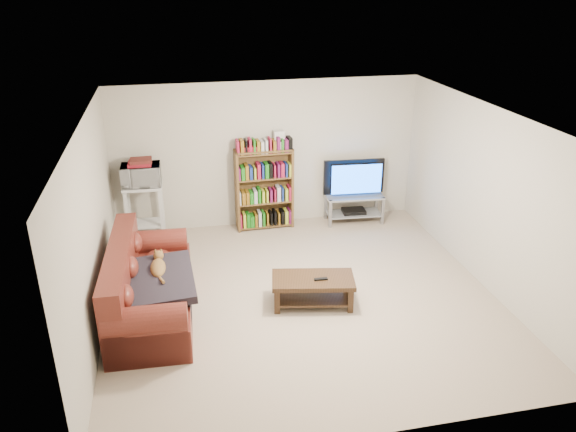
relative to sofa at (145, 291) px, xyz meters
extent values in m
plane|color=tan|center=(1.99, -0.01, -0.33)|extent=(5.00, 5.00, 0.00)
plane|color=white|center=(1.99, -0.01, 2.07)|extent=(5.00, 5.00, 0.00)
plane|color=beige|center=(1.99, 2.49, 0.87)|extent=(5.00, 0.00, 5.00)
plane|color=beige|center=(1.99, -2.51, 0.87)|extent=(5.00, 0.00, 5.00)
plane|color=beige|center=(-0.51, -0.01, 0.87)|extent=(0.00, 5.00, 5.00)
plane|color=beige|center=(4.49, -0.01, 0.87)|extent=(0.00, 5.00, 5.00)
cube|color=maroon|center=(0.09, 0.00, -0.12)|extent=(1.03, 2.22, 0.42)
cube|color=maroon|center=(-0.25, 0.01, 0.15)|extent=(0.35, 2.19, 0.91)
cube|color=maroon|center=(0.05, -0.97, -0.06)|extent=(0.90, 0.28, 0.54)
cube|color=maroon|center=(0.13, 0.97, -0.06)|extent=(0.90, 0.28, 0.54)
cube|color=black|center=(0.18, -0.16, 0.22)|extent=(0.89, 1.13, 0.19)
cube|color=#301F11|center=(2.09, -0.20, 0.02)|extent=(1.12, 0.70, 0.06)
cube|color=#301F11|center=(2.09, -0.20, -0.23)|extent=(1.01, 0.63, 0.03)
cube|color=#301F11|center=(1.60, -0.32, -0.17)|extent=(0.08, 0.08, 0.32)
cube|color=#301F11|center=(2.51, -0.49, -0.17)|extent=(0.08, 0.08, 0.32)
cube|color=#301F11|center=(1.67, 0.08, -0.17)|extent=(0.08, 0.08, 0.32)
cube|color=#301F11|center=(2.58, -0.09, -0.17)|extent=(0.08, 0.08, 0.32)
cube|color=black|center=(2.17, -0.27, 0.06)|extent=(0.17, 0.05, 0.02)
cube|color=#999EA3|center=(3.42, 2.20, 0.14)|extent=(0.99, 0.50, 0.03)
cube|color=#999EA3|center=(3.42, 2.20, -0.18)|extent=(0.94, 0.47, 0.02)
cube|color=gray|center=(2.96, 2.04, -0.09)|extent=(0.05, 0.05, 0.48)
cube|color=gray|center=(3.86, 1.98, -0.09)|extent=(0.05, 0.05, 0.48)
cube|color=gray|center=(2.98, 2.41, -0.09)|extent=(0.05, 0.05, 0.48)
cube|color=gray|center=(3.88, 2.35, -0.09)|extent=(0.05, 0.05, 0.48)
imported|color=black|center=(3.42, 2.20, 0.45)|extent=(1.04, 0.20, 0.60)
cube|color=black|center=(3.42, 2.20, -0.14)|extent=(0.40, 0.29, 0.06)
cube|color=brown|center=(1.45, 2.28, 0.35)|extent=(0.05, 0.29, 1.36)
cube|color=brown|center=(2.34, 2.31, 0.35)|extent=(0.05, 0.29, 1.36)
cube|color=brown|center=(1.89, 2.29, 1.01)|extent=(0.95, 0.32, 0.03)
cube|color=maroon|center=(1.69, 2.29, 1.06)|extent=(0.28, 0.22, 0.07)
cube|color=silver|center=(-0.02, 2.15, 0.60)|extent=(0.60, 0.45, 0.04)
cube|color=silver|center=(-0.02, 2.15, -0.03)|extent=(0.54, 0.40, 0.03)
cube|color=silver|center=(-0.28, 1.98, 0.13)|extent=(0.05, 0.05, 0.91)
cube|color=silver|center=(0.23, 1.96, 0.13)|extent=(0.05, 0.05, 0.91)
cube|color=silver|center=(-0.27, 2.33, 0.13)|extent=(0.05, 0.05, 0.91)
cube|color=silver|center=(0.24, 2.32, 0.13)|extent=(0.05, 0.05, 0.91)
imported|color=silver|center=(-0.02, 2.15, 0.78)|extent=(0.59, 0.41, 0.32)
cube|color=maroon|center=(-0.02, 2.15, 0.97)|extent=(0.35, 0.31, 0.05)
camera|label=1|loc=(0.49, -6.21, 3.60)|focal=35.00mm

